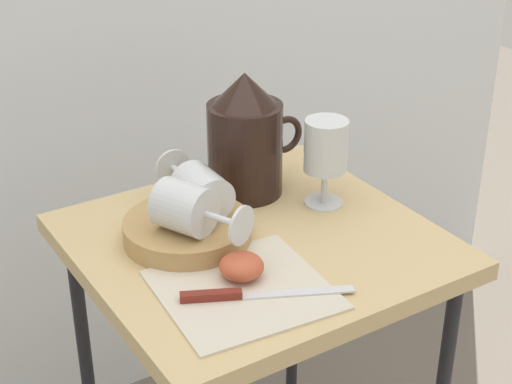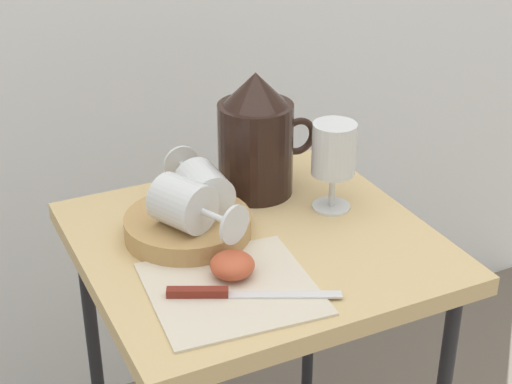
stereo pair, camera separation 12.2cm
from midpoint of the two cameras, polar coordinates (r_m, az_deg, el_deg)
The scene contains 9 objects.
table at distance 1.29m, azimuth 2.70°, elevation -6.19°, with size 0.53×0.51×0.73m.
linen_napkin at distance 1.13m, azimuth 1.34°, elevation -6.94°, with size 0.23×0.22×0.00m, color beige.
basket_tray at distance 1.25m, azimuth -2.09°, elevation -2.51°, with size 0.20×0.20×0.04m, color tan.
pitcher at distance 1.36m, azimuth 2.58°, elevation 3.28°, with size 0.18×0.13×0.22m.
wine_glass_upright at distance 1.31m, azimuth 8.19°, elevation 2.61°, with size 0.07×0.07×0.15m.
wine_glass_tipped_near at distance 1.19m, azimuth -2.16°, elevation -0.96°, with size 0.12×0.16×0.08m.
wine_glass_tipped_far at distance 1.25m, azimuth -1.01°, elevation 0.25°, with size 0.07×0.15×0.07m.
apple_half_left at distance 1.14m, azimuth 1.36°, elevation -5.29°, with size 0.06×0.06×0.04m, color #C15133.
knife at distance 1.11m, azimuth 1.14°, elevation -7.28°, with size 0.22×0.12×0.01m.
Camera 2 is at (-0.47, -0.97, 1.37)m, focal length 56.43 mm.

